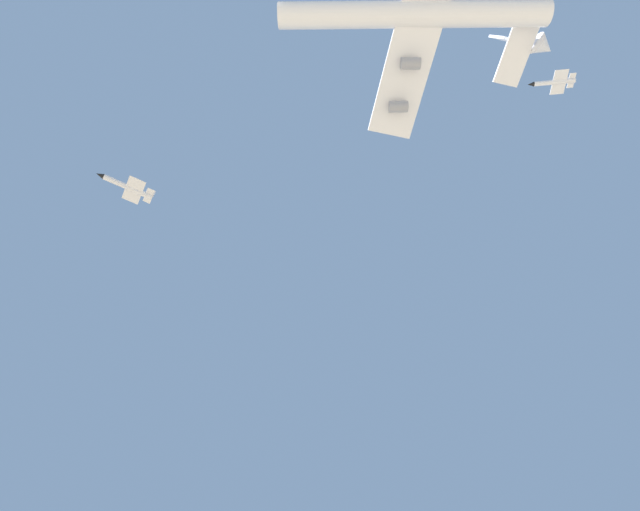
# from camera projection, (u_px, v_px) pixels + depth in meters

# --- Properties ---
(carrier_jet) EXTENTS (78.01, 59.85, 22.65)m
(carrier_jet) POSITION_uv_depth(u_px,v_px,m) (418.00, 16.00, 117.55)
(carrier_jet) COLOR white
(chase_jet_lead) EXTENTS (14.73, 9.91, 4.00)m
(chase_jet_lead) POSITION_uv_depth(u_px,v_px,m) (554.00, 82.00, 151.20)
(chase_jet_lead) COLOR silver
(chase_jet_left_wing) EXTENTS (15.29, 8.52, 4.00)m
(chase_jet_left_wing) POSITION_uv_depth(u_px,v_px,m) (128.00, 187.00, 124.68)
(chase_jet_left_wing) COLOR silver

